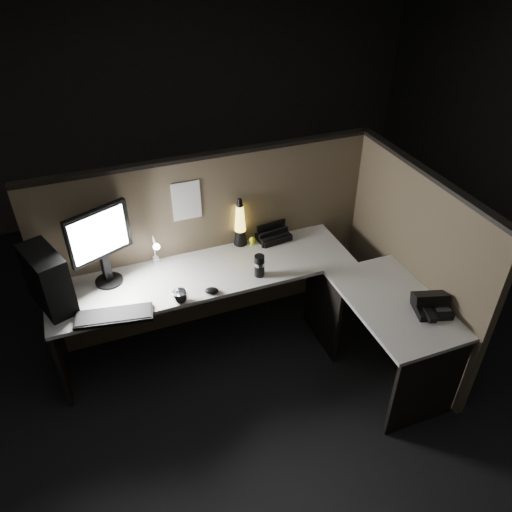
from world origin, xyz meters
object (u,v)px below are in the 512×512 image
object	(u,v)px
monitor	(100,240)
desk_phone	(431,304)
keyboard	(114,316)
lava_lamp	(240,226)
pc_tower	(48,280)

from	to	relation	value
monitor	desk_phone	world-z (taller)	monitor
monitor	desk_phone	xyz separation A→B (m)	(2.01, -1.12, -0.31)
keyboard	lava_lamp	world-z (taller)	lava_lamp
keyboard	pc_tower	bearing A→B (deg)	151.71
pc_tower	desk_phone	distance (m)	2.59
desk_phone	lava_lamp	bearing A→B (deg)	143.74
lava_lamp	desk_phone	xyz separation A→B (m)	(0.94, -1.23, -0.12)
keyboard	lava_lamp	distance (m)	1.22
pc_tower	keyboard	distance (m)	0.51
desk_phone	pc_tower	bearing A→B (deg)	174.07
pc_tower	lava_lamp	bearing A→B (deg)	-10.81
pc_tower	keyboard	bearing A→B (deg)	-58.55
lava_lamp	desk_phone	size ratio (longest dim) A/B	1.48
monitor	lava_lamp	xyz separation A→B (m)	(1.07, 0.11, -0.19)
pc_tower	desk_phone	bearing A→B (deg)	-42.80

